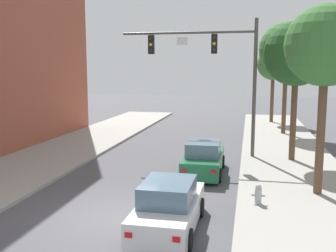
% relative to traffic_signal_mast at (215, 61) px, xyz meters
% --- Properties ---
extents(ground_plane, '(120.00, 120.00, 0.00)m').
position_rel_traffic_signal_mast_xyz_m(ground_plane, '(-2.43, -9.63, -5.39)').
color(ground_plane, '#4C4C51').
extents(sidewalk_right, '(5.00, 60.00, 0.15)m').
position_rel_traffic_signal_mast_xyz_m(sidewalk_right, '(4.07, -9.63, -5.31)').
color(sidewalk_right, '#99968E').
rests_on(sidewalk_right, ground).
extents(traffic_signal_mast, '(7.52, 0.38, 7.50)m').
position_rel_traffic_signal_mast_xyz_m(traffic_signal_mast, '(0.00, 0.00, 0.00)').
color(traffic_signal_mast, '#514C47').
rests_on(traffic_signal_mast, sidewalk_right).
extents(car_lead_green, '(1.88, 4.26, 1.60)m').
position_rel_traffic_signal_mast_xyz_m(car_lead_green, '(-0.13, -3.74, -4.66)').
color(car_lead_green, '#1E663D').
rests_on(car_lead_green, ground).
extents(car_following_white, '(1.85, 4.25, 1.60)m').
position_rel_traffic_signal_mast_xyz_m(car_following_white, '(-0.43, -10.48, -4.66)').
color(car_following_white, silver).
rests_on(car_following_white, ground).
extents(fire_hydrant, '(0.48, 0.24, 0.72)m').
position_rel_traffic_signal_mast_xyz_m(fire_hydrant, '(2.33, -7.86, -4.88)').
color(fire_hydrant, '#B2B2B7').
rests_on(fire_hydrant, sidewalk_right).
extents(street_tree_nearest, '(3.04, 3.04, 7.20)m').
position_rel_traffic_signal_mast_xyz_m(street_tree_nearest, '(4.63, -6.17, 0.39)').
color(street_tree_nearest, brown).
rests_on(street_tree_nearest, sidewalk_right).
extents(street_tree_second, '(3.35, 3.35, 7.27)m').
position_rel_traffic_signal_mast_xyz_m(street_tree_second, '(4.22, -0.42, 0.32)').
color(street_tree_second, brown).
rests_on(street_tree_second, sidewalk_right).
extents(street_tree_third, '(4.02, 4.02, 8.25)m').
position_rel_traffic_signal_mast_xyz_m(street_tree_third, '(4.48, 8.46, 0.98)').
color(street_tree_third, brown).
rests_on(street_tree_third, sidewalk_right).
extents(street_tree_farthest, '(2.90, 2.90, 6.71)m').
position_rel_traffic_signal_mast_xyz_m(street_tree_farthest, '(3.93, 14.85, -0.03)').
color(street_tree_farthest, brown).
rests_on(street_tree_farthest, sidewalk_right).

